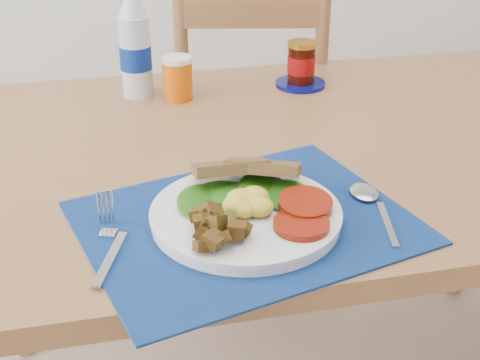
{
  "coord_description": "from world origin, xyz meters",
  "views": [
    {
      "loc": [
        -0.37,
        -0.92,
        1.28
      ],
      "look_at": [
        -0.18,
        -0.04,
        0.8
      ],
      "focal_mm": 50.0,
      "sensor_mm": 36.0,
      "label": 1
    }
  ],
  "objects_px": {
    "chair_far": "(250,114)",
    "jam_on_saucer": "(301,67)",
    "breakfast_plate": "(243,212)",
    "water_bottle": "(135,50)",
    "juice_glass": "(178,79)"
  },
  "relations": [
    {
      "from": "water_bottle",
      "to": "juice_glass",
      "type": "height_order",
      "value": "water_bottle"
    },
    {
      "from": "chair_far",
      "to": "breakfast_plate",
      "type": "xyz_separation_m",
      "value": [
        -0.22,
        -0.87,
        0.21
      ]
    },
    {
      "from": "juice_glass",
      "to": "water_bottle",
      "type": "bearing_deg",
      "value": 154.9
    },
    {
      "from": "water_bottle",
      "to": "juice_glass",
      "type": "distance_m",
      "value": 0.11
    },
    {
      "from": "chair_far",
      "to": "jam_on_saucer",
      "type": "relative_size",
      "value": 9.61
    },
    {
      "from": "water_bottle",
      "to": "jam_on_saucer",
      "type": "distance_m",
      "value": 0.38
    },
    {
      "from": "breakfast_plate",
      "to": "juice_glass",
      "type": "bearing_deg",
      "value": 100.74
    },
    {
      "from": "jam_on_saucer",
      "to": "breakfast_plate",
      "type": "bearing_deg",
      "value": -114.99
    },
    {
      "from": "breakfast_plate",
      "to": "jam_on_saucer",
      "type": "distance_m",
      "value": 0.63
    },
    {
      "from": "juice_glass",
      "to": "jam_on_saucer",
      "type": "distance_m",
      "value": 0.29
    },
    {
      "from": "chair_far",
      "to": "breakfast_plate",
      "type": "distance_m",
      "value": 0.92
    },
    {
      "from": "breakfast_plate",
      "to": "water_bottle",
      "type": "distance_m",
      "value": 0.6
    },
    {
      "from": "breakfast_plate",
      "to": "jam_on_saucer",
      "type": "height_order",
      "value": "jam_on_saucer"
    },
    {
      "from": "water_bottle",
      "to": "jam_on_saucer",
      "type": "bearing_deg",
      "value": -2.78
    },
    {
      "from": "water_bottle",
      "to": "breakfast_plate",
      "type": "bearing_deg",
      "value": -79.67
    }
  ]
}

